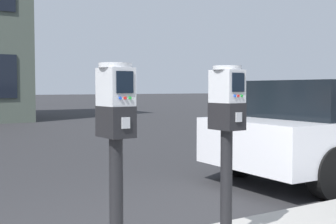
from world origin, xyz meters
TOP-DOWN VIEW (x-y plane):
  - parking_meter_near_kerb at (-0.27, -0.24)m, footprint 0.23×0.26m
  - parking_meter_twin_adjacent at (0.64, -0.24)m, footprint 0.23×0.26m

SIDE VIEW (x-z plane):
  - parking_meter_near_kerb at x=-0.27m, z-range 0.39..1.73m
  - parking_meter_twin_adjacent at x=0.64m, z-range 0.39..1.74m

